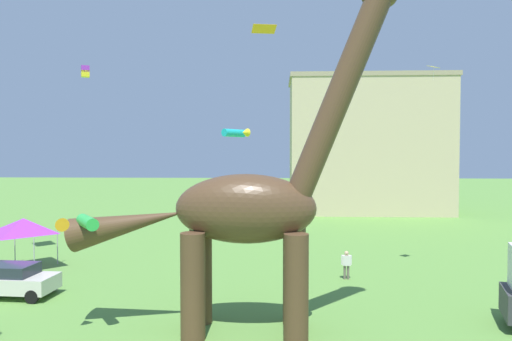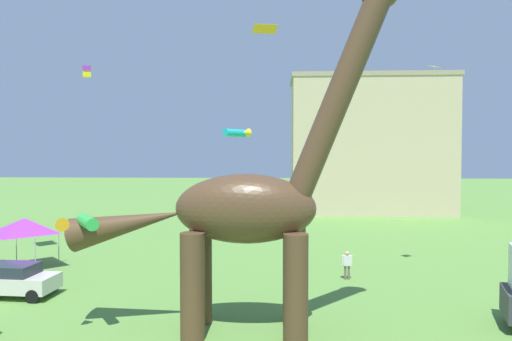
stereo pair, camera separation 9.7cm
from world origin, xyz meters
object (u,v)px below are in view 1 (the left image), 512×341
object	(u,v)px
festival_canopy_tent	(24,226)
kite_mid_left	(85,71)
kite_drifting	(264,29)
dinosaur_sculpture	(244,209)
person_vendor_side	(346,262)
kite_near_low	(434,67)
kite_near_high	(82,223)
parked_sedan_left	(10,280)
kite_mid_center	(236,133)

from	to	relation	value
festival_canopy_tent	kite_mid_left	xyz separation A→B (m)	(-0.18, 9.35, 10.72)
kite_mid_left	kite_drifting	size ratio (longest dim) A/B	0.47
dinosaur_sculpture	person_vendor_side	xyz separation A→B (m)	(4.99, 7.46, -3.76)
kite_near_low	kite_near_high	xyz separation A→B (m)	(-15.63, -9.14, -7.26)
kite_mid_left	kite_near_low	xyz separation A→B (m)	(23.57, -9.92, -1.76)
parked_sedan_left	kite_near_high	world-z (taller)	kite_near_high
person_vendor_side	kite_drifting	distance (m)	17.06
kite_mid_center	dinosaur_sculpture	bearing A→B (deg)	-83.94
kite_mid_left	kite_mid_center	xyz separation A→B (m)	(11.85, 0.33, -4.83)
kite_near_low	kite_mid_center	bearing A→B (deg)	138.81
dinosaur_sculpture	festival_canopy_tent	xyz separation A→B (m)	(-13.64, 8.83, -2.15)
dinosaur_sculpture	kite_near_high	distance (m)	5.96
festival_canopy_tent	kite_near_low	world-z (taller)	kite_near_low
kite_mid_left	kite_near_high	xyz separation A→B (m)	(7.94, -19.06, -9.02)
person_vendor_side	dinosaur_sculpture	bearing A→B (deg)	28.03
parked_sedan_left	kite_near_high	size ratio (longest dim) A/B	2.52
kite_near_low	kite_near_high	world-z (taller)	kite_near_low
parked_sedan_left	kite_drifting	bearing A→B (deg)	47.34
festival_canopy_tent	kite_mid_left	size ratio (longest dim) A/B	3.64
dinosaur_sculpture	person_vendor_side	bearing A→B (deg)	47.80
person_vendor_side	kite_near_low	bearing A→B (deg)	161.46
parked_sedan_left	kite_near_low	xyz separation A→B (m)	(21.12, 4.60, 10.70)
person_vendor_side	kite_mid_left	bearing A→B (deg)	-57.88
parked_sedan_left	kite_drifting	distance (m)	21.92
kite_mid_left	kite_near_low	distance (m)	25.63
festival_canopy_tent	kite_near_high	size ratio (longest dim) A/B	1.85
person_vendor_side	festival_canopy_tent	distance (m)	18.75
parked_sedan_left	kite_mid_center	world-z (taller)	kite_mid_center
parked_sedan_left	kite_near_low	world-z (taller)	kite_near_low
parked_sedan_left	festival_canopy_tent	size ratio (longest dim) A/B	1.36
dinosaur_sculpture	kite_mid_center	world-z (taller)	dinosaur_sculpture
festival_canopy_tent	kite_drifting	xyz separation A→B (m)	(13.95, 6.14, 12.97)
dinosaur_sculpture	kite_mid_left	bearing A→B (deg)	118.80
kite_drifting	kite_near_high	distance (m)	20.41
parked_sedan_left	dinosaur_sculpture	bearing A→B (deg)	-14.62
kite_mid_left	kite_drifting	xyz separation A→B (m)	(14.13, -3.21, 2.25)
kite_drifting	kite_mid_center	distance (m)	8.23
kite_drifting	kite_mid_center	bearing A→B (deg)	122.70
person_vendor_side	kite_mid_center	distance (m)	15.07
dinosaur_sculpture	kite_near_low	world-z (taller)	dinosaur_sculpture
kite_near_high	kite_mid_center	size ratio (longest dim) A/B	0.75
festival_canopy_tent	kite_mid_center	bearing A→B (deg)	39.68
parked_sedan_left	festival_canopy_tent	xyz separation A→B (m)	(-2.27, 5.16, 1.74)
kite_near_low	kite_mid_center	world-z (taller)	kite_near_low
kite_mid_left	festival_canopy_tent	bearing A→B (deg)	-88.92
dinosaur_sculpture	kite_drifting	bearing A→B (deg)	80.39
dinosaur_sculpture	parked_sedan_left	xyz separation A→B (m)	(-11.37, 3.67, -3.88)
kite_mid_center	kite_mid_left	bearing A→B (deg)	-178.39
kite_near_low	kite_mid_center	xyz separation A→B (m)	(-11.71, 10.25, -3.06)
kite_near_high	festival_canopy_tent	bearing A→B (deg)	128.65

